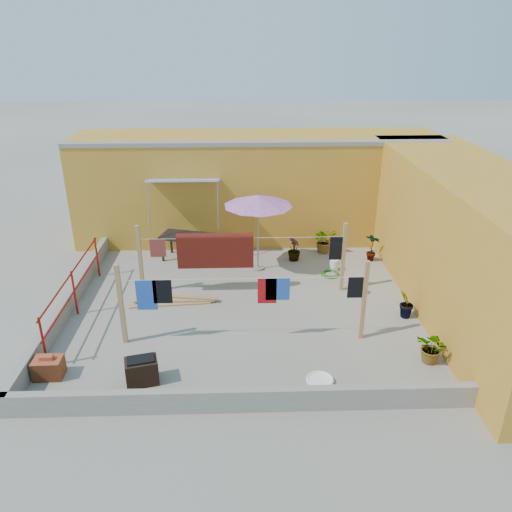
% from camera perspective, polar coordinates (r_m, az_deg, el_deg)
% --- Properties ---
extents(ground, '(80.00, 80.00, 0.00)m').
position_cam_1_polar(ground, '(11.97, -1.48, -5.82)').
color(ground, '#9E998E').
rests_on(ground, ground).
extents(wall_back, '(11.00, 3.27, 3.21)m').
position_cam_1_polar(wall_back, '(15.70, 0.12, 7.95)').
color(wall_back, '#C07C2A').
rests_on(wall_back, ground).
extents(wall_right, '(2.40, 9.00, 3.20)m').
position_cam_1_polar(wall_right, '(12.42, 23.19, 1.47)').
color(wall_right, '#C07C2A').
rests_on(wall_right, ground).
extents(parapet_front, '(8.30, 0.16, 0.44)m').
position_cam_1_polar(parapet_front, '(8.90, -1.25, -16.10)').
color(parapet_front, gray).
rests_on(parapet_front, ground).
extents(parapet_left, '(0.16, 7.30, 0.44)m').
position_cam_1_polar(parapet_left, '(12.53, -20.56, -4.89)').
color(parapet_left, gray).
rests_on(parapet_left, ground).
extents(red_railing, '(0.05, 4.20, 1.10)m').
position_cam_1_polar(red_railing, '(12.07, -20.14, -3.27)').
color(red_railing, '#9E190F').
rests_on(red_railing, ground).
extents(clothesline_rig, '(5.09, 2.35, 1.80)m').
position_cam_1_polar(clothesline_rig, '(11.96, -4.08, -0.10)').
color(clothesline_rig, tan).
rests_on(clothesline_rig, ground).
extents(patio_umbrella, '(1.99, 1.99, 2.20)m').
position_cam_1_polar(patio_umbrella, '(13.11, 0.24, 6.32)').
color(patio_umbrella, gray).
rests_on(patio_umbrella, ground).
extents(outdoor_table, '(1.71, 1.18, 0.73)m').
position_cam_1_polar(outdoor_table, '(14.31, -7.73, 2.07)').
color(outdoor_table, black).
rests_on(outdoor_table, ground).
extents(brick_stack, '(0.54, 0.40, 0.47)m').
position_cam_1_polar(brick_stack, '(10.40, -22.63, -11.69)').
color(brick_stack, '#AE4D28').
rests_on(brick_stack, ground).
extents(lumber_pile, '(2.11, 0.60, 0.13)m').
position_cam_1_polar(lumber_pile, '(12.27, -9.32, -5.02)').
color(lumber_pile, tan).
rests_on(lumber_pile, ground).
extents(brazier, '(0.67, 0.52, 0.53)m').
position_cam_1_polar(brazier, '(9.70, -12.92, -12.66)').
color(brazier, black).
rests_on(brazier, ground).
extents(white_basin, '(0.52, 0.52, 0.09)m').
position_cam_1_polar(white_basin, '(9.66, 7.31, -13.92)').
color(white_basin, white).
rests_on(white_basin, ground).
extents(water_jug_a, '(0.23, 0.23, 0.37)m').
position_cam_1_polar(water_jug_a, '(13.85, 8.89, -1.01)').
color(water_jug_a, white).
rests_on(water_jug_a, ground).
extents(water_jug_b, '(0.22, 0.22, 0.35)m').
position_cam_1_polar(water_jug_b, '(12.72, 11.62, -3.64)').
color(water_jug_b, white).
rests_on(water_jug_b, ground).
extents(green_hose, '(0.52, 0.52, 0.08)m').
position_cam_1_polar(green_hose, '(13.62, 8.48, -2.02)').
color(green_hose, '#1D761A').
rests_on(green_hose, ground).
extents(plant_back_a, '(0.79, 0.72, 0.76)m').
position_cam_1_polar(plant_back_a, '(14.89, 7.82, 1.80)').
color(plant_back_a, '#1D5C1A').
rests_on(plant_back_a, ground).
extents(plant_back_b, '(0.47, 0.47, 0.66)m').
position_cam_1_polar(plant_back_b, '(14.28, 4.37, 0.75)').
color(plant_back_b, '#1D5C1A').
rests_on(plant_back_b, ground).
extents(plant_right_a, '(0.53, 0.52, 0.84)m').
position_cam_1_polar(plant_right_a, '(14.56, 13.13, 1.02)').
color(plant_right_a, '#1D5C1A').
rests_on(plant_right_a, ground).
extents(plant_right_b, '(0.48, 0.50, 0.72)m').
position_cam_1_polar(plant_right_b, '(11.86, 16.79, -5.26)').
color(plant_right_b, '#1D5C1A').
rests_on(plant_right_b, ground).
extents(plant_right_c, '(0.79, 0.79, 0.66)m').
position_cam_1_polar(plant_right_c, '(10.52, 19.55, -9.86)').
color(plant_right_c, '#1D5C1A').
rests_on(plant_right_c, ground).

